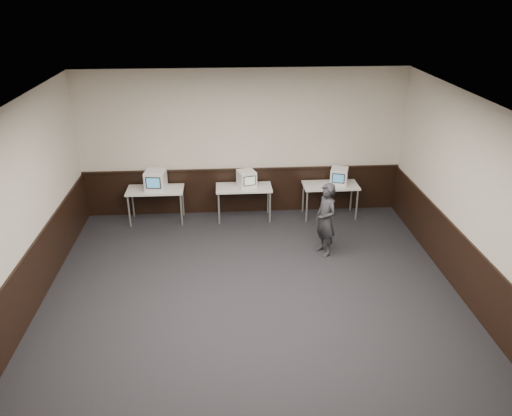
{
  "coord_description": "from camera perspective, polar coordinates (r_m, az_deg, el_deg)",
  "views": [
    {
      "loc": [
        -0.42,
        -6.39,
        4.79
      ],
      "look_at": [
        0.13,
        1.6,
        1.15
      ],
      "focal_mm": 35.0,
      "sensor_mm": 36.0,
      "label": 1
    }
  ],
  "objects": [
    {
      "name": "wainscot_left",
      "position": [
        8.28,
        -25.29,
        -9.41
      ],
      "size": [
        0.04,
        7.98,
        1.0
      ],
      "primitive_type": "cube",
      "color": "black",
      "rests_on": "left_wall"
    },
    {
      "name": "wainscot_right",
      "position": [
        8.63,
        23.83,
        -7.72
      ],
      "size": [
        0.04,
        7.98,
        1.0
      ],
      "primitive_type": "cube",
      "color": "black",
      "rests_on": "right_wall"
    },
    {
      "name": "emac_center",
      "position": [
        10.74,
        -1.08,
        3.37
      ],
      "size": [
        0.45,
        0.46,
        0.35
      ],
      "rotation": [
        0.0,
        0.0,
        0.3
      ],
      "color": "white",
      "rests_on": "desk_center"
    },
    {
      "name": "ceiling",
      "position": [
        6.6,
        -0.16,
        10.49
      ],
      "size": [
        8.0,
        8.0,
        0.0
      ],
      "primitive_type": "plane",
      "rotation": [
        3.14,
        0.0,
        0.0
      ],
      "color": "white",
      "rests_on": "back_wall"
    },
    {
      "name": "back_wall",
      "position": [
        10.88,
        -1.55,
        7.38
      ],
      "size": [
        7.0,
        0.0,
        7.0
      ],
      "primitive_type": "plane",
      "rotation": [
        1.57,
        0.0,
        0.0
      ],
      "color": "beige",
      "rests_on": "ground"
    },
    {
      "name": "emac_right",
      "position": [
        11.02,
        9.48,
        3.61
      ],
      "size": [
        0.46,
        0.47,
        0.36
      ],
      "rotation": [
        0.0,
        0.0,
        -0.31
      ],
      "color": "white",
      "rests_on": "desk_right"
    },
    {
      "name": "desk_center",
      "position": [
        10.81,
        -1.4,
        2.09
      ],
      "size": [
        1.2,
        0.6,
        0.75
      ],
      "color": "silver",
      "rests_on": "ground"
    },
    {
      "name": "desk_left",
      "position": [
        10.9,
        -11.43,
        1.79
      ],
      "size": [
        1.2,
        0.6,
        0.75
      ],
      "color": "silver",
      "rests_on": "ground"
    },
    {
      "name": "right_wall",
      "position": [
        8.14,
        25.25,
        -1.1
      ],
      "size": [
        0.0,
        8.0,
        8.0
      ],
      "primitive_type": "plane",
      "rotation": [
        1.57,
        0.0,
        -1.57
      ],
      "color": "beige",
      "rests_on": "ground"
    },
    {
      "name": "emac_left",
      "position": [
        10.79,
        -11.41,
        3.15
      ],
      "size": [
        0.46,
        0.49,
        0.42
      ],
      "rotation": [
        0.0,
        0.0,
        -0.1
      ],
      "color": "white",
      "rests_on": "desk_left"
    },
    {
      "name": "wainscot_rail",
      "position": [
        11.02,
        -1.5,
        4.44
      ],
      "size": [
        6.98,
        0.06,
        0.04
      ],
      "primitive_type": "cube",
      "color": "black",
      "rests_on": "wainscot_back"
    },
    {
      "name": "floor",
      "position": [
        8.0,
        -0.14,
        -12.36
      ],
      "size": [
        8.0,
        8.0,
        0.0
      ],
      "primitive_type": "plane",
      "color": "black",
      "rests_on": "ground"
    },
    {
      "name": "wainscot_back",
      "position": [
        11.23,
        -1.48,
        1.98
      ],
      "size": [
        6.98,
        0.04,
        1.0
      ],
      "primitive_type": "cube",
      "color": "black",
      "rests_on": "back_wall"
    },
    {
      "name": "person",
      "position": [
        9.45,
        7.98,
        -1.32
      ],
      "size": [
        0.51,
        0.61,
        1.44
      ],
      "primitive_type": "imported",
      "rotation": [
        0.0,
        0.0,
        -1.2
      ],
      "color": "#26272C",
      "rests_on": "ground"
    },
    {
      "name": "left_wall",
      "position": [
        7.78,
        -26.86,
        -2.61
      ],
      "size": [
        0.0,
        8.0,
        8.0
      ],
      "primitive_type": "plane",
      "rotation": [
        1.57,
        0.0,
        1.57
      ],
      "color": "beige",
      "rests_on": "ground"
    },
    {
      "name": "desk_right",
      "position": [
        11.05,
        8.5,
        2.32
      ],
      "size": [
        1.2,
        0.6,
        0.75
      ],
      "color": "silver",
      "rests_on": "ground"
    }
  ]
}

